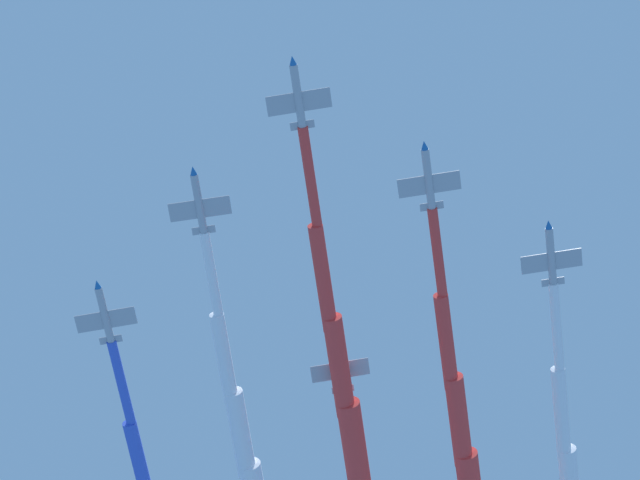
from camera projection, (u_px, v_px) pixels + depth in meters
jet_lead at (341, 369)px, 191.43m from camera, size 64.92×29.85×3.81m
jet_port_inner at (460, 423)px, 195.80m from camera, size 61.10×29.12×3.71m
jet_starboard_inner at (242, 435)px, 198.23m from camera, size 59.75×27.04×3.77m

